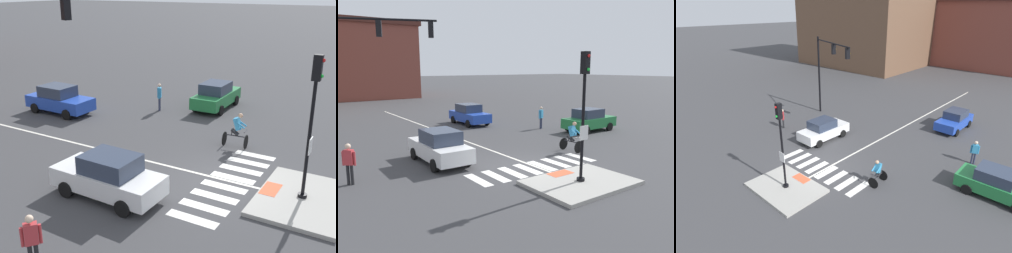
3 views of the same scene
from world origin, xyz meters
The scene contains 19 objects.
ground_plane centered at (0.00, 0.00, 0.00)m, with size 300.00×300.00×0.00m, color #3D3D3F.
traffic_island centered at (0.00, -3.11, 0.07)m, with size 4.16×2.97×0.15m, color #A3A099.
tactile_pad_front centered at (0.00, -1.97, 0.15)m, with size 1.10×0.60×0.01m, color #DB5B38.
signal_pole centered at (0.00, -3.12, 3.17)m, with size 0.44×0.38×5.03m.
crosswalk_stripe_a centered at (-3.06, -0.32, 0.00)m, with size 0.44×1.80×0.01m, color silver.
crosswalk_stripe_b centered at (-2.19, -0.32, 0.00)m, with size 0.44×1.80×0.01m, color silver.
crosswalk_stripe_c centered at (-1.31, -0.32, 0.00)m, with size 0.44×1.80×0.01m, color silver.
crosswalk_stripe_d centered at (-0.44, -0.32, 0.00)m, with size 0.44×1.80×0.01m, color silver.
crosswalk_stripe_e centered at (0.44, -0.32, 0.00)m, with size 0.44×1.80×0.01m, color silver.
crosswalk_stripe_f centered at (1.31, -0.32, 0.00)m, with size 0.44×1.80×0.01m, color silver.
crosswalk_stripe_g centered at (2.19, -0.32, 0.00)m, with size 0.44×1.80×0.01m, color silver.
crosswalk_stripe_h centered at (3.06, -0.32, 0.00)m, with size 0.44×1.80×0.01m, color silver.
lane_centre_line centered at (0.10, 10.00, 0.00)m, with size 0.14×28.00×0.01m, color silver.
car_green_cross_right centered at (9.01, 4.31, 0.81)m, with size 4.14×1.92×1.64m.
car_blue_eastbound_far centered at (3.43, 11.93, 0.81)m, with size 1.86×4.11×1.64m.
car_white_westbound_near centered at (-3.25, 2.95, 0.81)m, with size 1.88×4.12×1.64m.
cyclist centered at (3.60, 0.81, 0.87)m, with size 0.74×1.14×1.68m.
pedestrian_at_curb_left centered at (-7.45, 2.15, 0.98)m, with size 0.45×0.40×1.67m.
pedestrian_waiting_far_side centered at (6.83, 7.06, 0.98)m, with size 0.51×0.35×1.67m.
Camera 1 is at (-13.52, -5.59, 7.25)m, focal length 43.87 mm.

